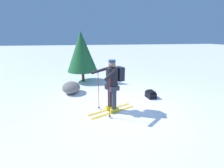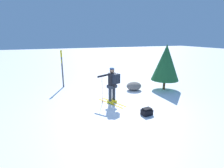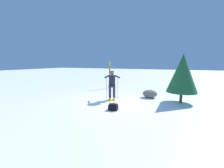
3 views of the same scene
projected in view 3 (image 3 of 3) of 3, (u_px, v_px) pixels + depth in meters
ground_plane at (114, 101)px, 8.33m from camera, size 80.00×80.00×0.00m
skier at (112, 83)px, 8.55m from camera, size 1.08×1.61×1.67m
dropped_backpack at (113, 107)px, 6.82m from camera, size 0.45×0.35×0.28m
trail_marker at (110, 72)px, 12.50m from camera, size 0.10×0.24×2.24m
rock_boulder at (150, 94)px, 9.19m from camera, size 0.88×0.75×0.48m
pine_tree at (183, 73)px, 7.86m from camera, size 1.56×1.56×2.60m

